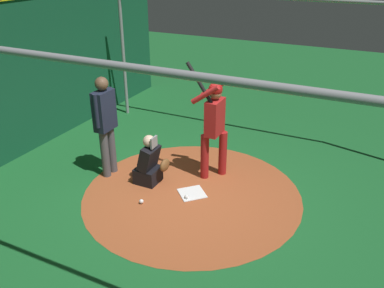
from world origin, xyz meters
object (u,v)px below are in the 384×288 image
at_px(catcher, 150,164).
at_px(home_plate, 192,193).
at_px(batter, 214,121).
at_px(umpire, 105,121).
at_px(baseball_0, 187,197).
at_px(baseball_1, 141,201).

bearing_deg(catcher, home_plate, -1.80).
xyz_separation_m(batter, umpire, (-1.75, -0.77, -0.03)).
bearing_deg(home_plate, baseball_0, -93.33).
xyz_separation_m(batter, baseball_1, (-0.69, -1.37, -1.04)).
bearing_deg(baseball_0, baseball_1, -144.07).
distance_m(catcher, umpire, 1.09).
distance_m(home_plate, umpire, 1.98).
bearing_deg(baseball_0, batter, 85.27).
height_order(catcher, baseball_1, catcher).
bearing_deg(umpire, baseball_0, -5.46).
relative_size(home_plate, catcher, 0.45).
bearing_deg(baseball_0, home_plate, 86.67).
bearing_deg(home_plate, baseball_1, -134.74).
relative_size(batter, baseball_1, 28.67).
distance_m(baseball_0, baseball_1, 0.76).
xyz_separation_m(umpire, baseball_1, (1.06, -0.60, -1.01)).
relative_size(umpire, baseball_0, 25.07).
xyz_separation_m(batter, baseball_0, (-0.08, -0.93, -1.04)).
distance_m(catcher, baseball_1, 0.76).
height_order(batter, baseball_0, batter).
bearing_deg(baseball_1, catcher, 108.59).
distance_m(umpire, baseball_1, 1.59).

